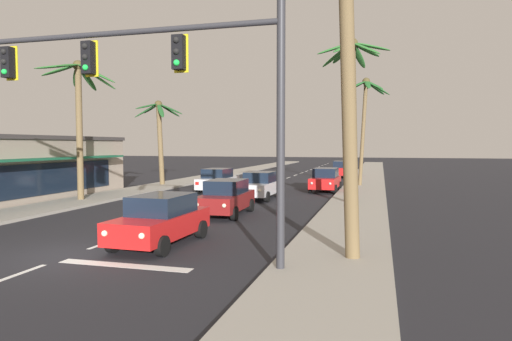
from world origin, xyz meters
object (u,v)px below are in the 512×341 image
sedan_third_in_queue (226,197)px  sedan_oncoming_far (218,180)px  palm_right_nearest (348,36)px  palm_right_third (365,104)px  sedan_parked_nearest_kerb (342,169)px  sedan_lead_at_stop_bar (161,219)px  traffic_signal_mast (147,76)px  palm_right_second (353,84)px  sedan_parked_mid_kerb (325,180)px  sedan_fifth_in_queue (260,185)px  palm_left_third (159,126)px  palm_left_second (79,100)px

sedan_third_in_queue → sedan_oncoming_far: size_ratio=1.00×
sedan_third_in_queue → palm_right_nearest: bearing=-49.8°
palm_right_third → sedan_parked_nearest_kerb: bearing=103.9°
sedan_lead_at_stop_bar → traffic_signal_mast: bearing=-70.5°
sedan_parked_nearest_kerb → palm_right_nearest: bearing=-85.1°
sedan_lead_at_stop_bar → palm_right_second: size_ratio=0.50×
sedan_parked_mid_kerb → palm_right_second: (2.31, -7.66, 5.74)m
palm_right_nearest → sedan_third_in_queue: bearing=130.2°
sedan_fifth_in_queue → sedan_parked_mid_kerb: bearing=58.7°
sedan_parked_mid_kerb → palm_right_third: palm_right_third is taller
sedan_fifth_in_queue → palm_left_third: palm_left_third is taller
palm_right_second → palm_right_third: (0.22, 11.86, -0.07)m
sedan_lead_at_stop_bar → palm_right_second: bearing=63.4°
palm_left_third → sedan_fifth_in_queue: bearing=-32.3°
sedan_lead_at_stop_bar → sedan_third_in_queue: size_ratio=1.00×
sedan_third_in_queue → palm_left_third: palm_left_third is taller
sedan_third_in_queue → sedan_parked_mid_kerb: (3.30, 12.22, 0.00)m
sedan_oncoming_far → palm_left_third: size_ratio=0.64×
sedan_third_in_queue → palm_right_third: bearing=70.5°
traffic_signal_mast → sedan_lead_at_stop_bar: 5.02m
sedan_oncoming_far → palm_right_third: size_ratio=0.52×
sedan_third_in_queue → palm_right_second: (5.61, 4.56, 5.74)m
palm_left_second → palm_right_third: bearing=41.4°
palm_left_second → palm_left_third: (-0.36, 10.56, -1.14)m
palm_left_second → palm_left_third: palm_left_second is taller
sedan_parked_mid_kerb → palm_left_second: bearing=-143.8°
sedan_parked_nearest_kerb → palm_left_third: size_ratio=0.64×
palm_left_third → palm_right_third: 16.54m
sedan_parked_nearest_kerb → palm_left_second: 28.06m
sedan_lead_at_stop_bar → sedan_oncoming_far: same height
palm_left_third → palm_right_nearest: palm_right_nearest is taller
palm_right_second → sedan_lead_at_stop_bar: bearing=-116.6°
sedan_oncoming_far → palm_right_third: palm_right_third is taller
palm_right_nearest → palm_right_second: (-0.55, 11.84, 0.19)m
sedan_parked_mid_kerb → palm_left_second: palm_left_second is taller
palm_right_third → palm_left_second: bearing=-138.6°
sedan_parked_mid_kerb → palm_right_third: 7.50m
sedan_oncoming_far → palm_left_third: bearing=152.0°
sedan_parked_mid_kerb → traffic_signal_mast: bearing=-96.7°
sedan_fifth_in_queue → palm_right_nearest: (6.25, -13.93, 5.55)m
traffic_signal_mast → palm_left_third: size_ratio=1.65×
sedan_parked_mid_kerb → palm_right_second: size_ratio=0.50×
traffic_signal_mast → palm_left_second: 15.71m
sedan_parked_nearest_kerb → palm_left_third: palm_left_third is taller
sedan_third_in_queue → sedan_oncoming_far: same height
sedan_parked_mid_kerb → palm_right_nearest: palm_right_nearest is taller
palm_right_second → sedan_parked_nearest_kerb: bearing=96.0°
sedan_oncoming_far → sedan_parked_nearest_kerb: size_ratio=1.00×
sedan_third_in_queue → palm_right_nearest: size_ratio=0.48×
sedan_third_in_queue → palm_left_second: palm_left_second is taller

